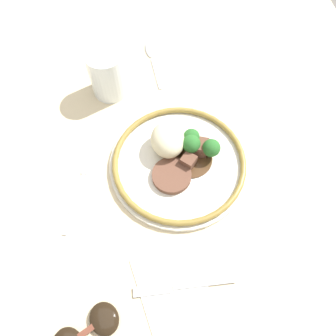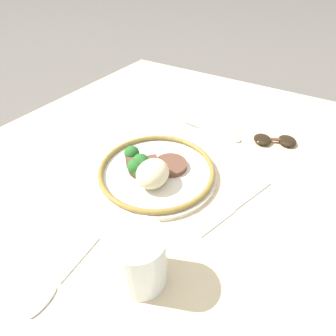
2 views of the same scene
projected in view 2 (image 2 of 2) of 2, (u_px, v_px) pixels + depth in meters
The scene contains 9 objects.
ground_plane at pixel (152, 200), 0.63m from camera, with size 8.00×8.00×0.00m, color #5B5651.
dining_table at pixel (151, 193), 0.61m from camera, with size 1.37×1.06×0.05m.
napkin at pixel (217, 134), 0.76m from camera, with size 0.16×0.14×0.00m.
plate at pixel (155, 170), 0.61m from camera, with size 0.29×0.29×0.07m.
juice_glass at pixel (141, 261), 0.40m from camera, with size 0.08×0.08×0.11m.
fork at pixel (217, 133), 0.76m from camera, with size 0.02×0.18×0.00m.
knife at pixel (235, 209), 0.54m from camera, with size 0.22×0.08×0.00m.
spoon at pixel (53, 290), 0.41m from camera, with size 0.16×0.02×0.01m.
sunglasses at pixel (275, 140), 0.72m from camera, with size 0.10×0.13×0.02m.
Camera 2 is at (0.34, 0.26, 0.47)m, focal length 28.00 mm.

